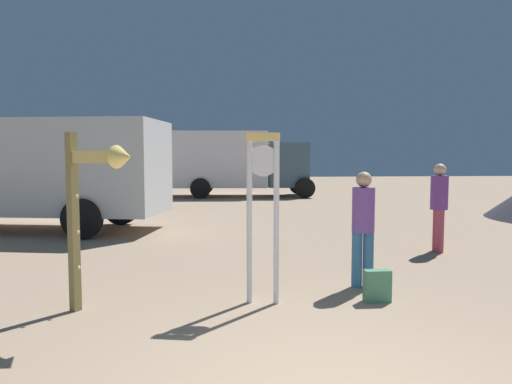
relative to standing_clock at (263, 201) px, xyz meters
The scene contains 7 objects.
standing_clock is the anchor object (origin of this frame).
arrow_sign 1.98m from the standing_clock, behind, with size 0.92×0.79×2.10m.
person_near_clock 1.60m from the standing_clock, 20.75° to the left, with size 0.31×0.31×1.61m.
backpack 1.80m from the standing_clock, ahead, with size 0.33×0.18×0.40m.
person_distant 4.65m from the standing_clock, 37.04° to the left, with size 0.32×0.32×1.69m.
box_truck_near 8.19m from the standing_clock, 128.60° to the left, with size 7.39×3.69×2.70m.
box_truck_far 16.07m from the standing_clock, 88.13° to the left, with size 6.74×2.88×2.99m.
Camera 1 is at (-0.91, -3.11, 1.81)m, focal length 32.63 mm.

